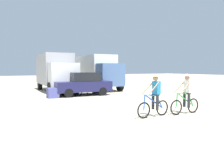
% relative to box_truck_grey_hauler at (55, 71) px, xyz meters
% --- Properties ---
extents(ground_plane, '(120.00, 120.00, 0.00)m').
position_rel_box_truck_grey_hauler_xyz_m(ground_plane, '(1.17, -12.27, -1.87)').
color(ground_plane, beige).
extents(box_truck_grey_hauler, '(2.71, 6.86, 3.35)m').
position_rel_box_truck_grey_hauler_xyz_m(box_truck_grey_hauler, '(0.00, 0.00, 0.00)').
color(box_truck_grey_hauler, '#9E9EA3').
rests_on(box_truck_grey_hauler, ground).
extents(box_truck_white_box, '(2.73, 6.87, 3.35)m').
position_rel_box_truck_grey_hauler_xyz_m(box_truck_white_box, '(4.25, 0.04, 0.00)').
color(box_truck_white_box, white).
rests_on(box_truck_white_box, ground).
extents(sedan_parked, '(4.33, 2.10, 1.76)m').
position_rel_box_truck_grey_hauler_xyz_m(sedan_parked, '(1.01, -3.99, -0.99)').
color(sedan_parked, '#1E1E4C').
rests_on(sedan_parked, ground).
extents(cyclist_orange_shirt, '(1.73, 0.52, 1.82)m').
position_rel_box_truck_grey_hauler_xyz_m(cyclist_orange_shirt, '(0.69, -12.44, -1.03)').
color(cyclist_orange_shirt, black).
rests_on(cyclist_orange_shirt, ground).
extents(cyclist_cowboy_hat, '(1.73, 0.52, 1.82)m').
position_rel_box_truck_grey_hauler_xyz_m(cyclist_cowboy_hat, '(2.32, -12.70, -1.03)').
color(cyclist_cowboy_hat, black).
rests_on(cyclist_cowboy_hat, ground).
extents(bicycle_spare, '(1.72, 0.50, 0.97)m').
position_rel_box_truck_grey_hauler_xyz_m(bicycle_spare, '(0.98, -4.24, -1.48)').
color(bicycle_spare, black).
rests_on(bicycle_spare, ground).
extents(supply_crate, '(0.81, 0.98, 0.69)m').
position_rel_box_truck_grey_hauler_xyz_m(supply_crate, '(-1.40, -4.18, -1.53)').
color(supply_crate, '#4C5199').
rests_on(supply_crate, ground).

